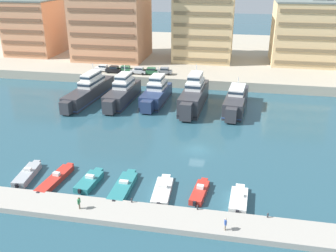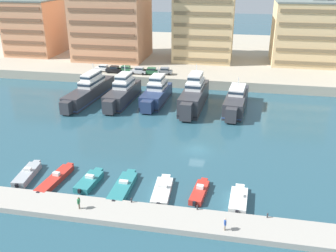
{
  "view_description": "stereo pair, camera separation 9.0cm",
  "coord_description": "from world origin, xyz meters",
  "px_view_note": "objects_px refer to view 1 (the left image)",
  "views": [
    {
      "loc": [
        5.59,
        -55.23,
        27.79
      ],
      "look_at": [
        -5.48,
        3.05,
        2.5
      ],
      "focal_mm": 40.0,
      "sensor_mm": 36.0,
      "label": 1
    },
    {
      "loc": [
        5.68,
        -55.22,
        27.79
      ],
      "look_at": [
        -5.48,
        3.05,
        2.5
      ],
      "focal_mm": 40.0,
      "sensor_mm": 36.0,
      "label": 2
    }
  ],
  "objects_px": {
    "motorboat_teal_mid_left": "(90,181)",
    "pedestrian_near_edge": "(79,202)",
    "motorboat_white_mid_right": "(239,200)",
    "car_white_far_left": "(103,68)",
    "car_green_mid_left": "(125,69)",
    "car_green_center": "(151,71)",
    "motorboat_grey_far_left": "(28,174)",
    "motorboat_red_left": "(55,179)",
    "car_grey_center_right": "(164,71)",
    "yacht_navy_mid_left": "(156,93)",
    "motorboat_white_center": "(163,190)",
    "yacht_charcoal_center": "(236,101)",
    "motorboat_red_center_right": "(200,192)",
    "motorboat_teal_center_left": "(123,186)",
    "car_black_left": "(114,69)",
    "yacht_charcoal_left": "(122,92)",
    "yacht_charcoal_far_left": "(89,90)",
    "car_silver_center_left": "(139,70)",
    "yacht_charcoal_center_left": "(194,95)",
    "pedestrian_mid_deck": "(225,223)"
  },
  "relations": [
    {
      "from": "car_green_mid_left",
      "to": "car_green_center",
      "type": "xyz_separation_m",
      "value": [
        7.02,
        -0.59,
        0.0
      ]
    },
    {
      "from": "yacht_charcoal_center",
      "to": "car_black_left",
      "type": "bearing_deg",
      "value": 154.25
    },
    {
      "from": "motorboat_red_left",
      "to": "motorboat_white_center",
      "type": "distance_m",
      "value": 15.35
    },
    {
      "from": "car_white_far_left",
      "to": "car_green_center",
      "type": "distance_m",
      "value": 13.16
    },
    {
      "from": "car_grey_center_right",
      "to": "car_white_far_left",
      "type": "bearing_deg",
      "value": -179.54
    },
    {
      "from": "motorboat_white_mid_right",
      "to": "car_silver_center_left",
      "type": "xyz_separation_m",
      "value": [
        -26.29,
        49.88,
        2.8
      ]
    },
    {
      "from": "motorboat_red_left",
      "to": "motorboat_teal_center_left",
      "type": "xyz_separation_m",
      "value": [
        9.93,
        -0.09,
        0.0
      ]
    },
    {
      "from": "car_silver_center_left",
      "to": "pedestrian_near_edge",
      "type": "relative_size",
      "value": 2.56
    },
    {
      "from": "yacht_charcoal_center_left",
      "to": "car_white_far_left",
      "type": "relative_size",
      "value": 4.54
    },
    {
      "from": "yacht_navy_mid_left",
      "to": "motorboat_teal_mid_left",
      "type": "bearing_deg",
      "value": -92.95
    },
    {
      "from": "motorboat_red_left",
      "to": "car_grey_center_right",
      "type": "xyz_separation_m",
      "value": [
        5.55,
        50.28,
        2.88
      ]
    },
    {
      "from": "yacht_charcoal_center",
      "to": "motorboat_red_center_right",
      "type": "distance_m",
      "value": 33.79
    },
    {
      "from": "motorboat_teal_mid_left",
      "to": "pedestrian_near_edge",
      "type": "height_order",
      "value": "pedestrian_near_edge"
    },
    {
      "from": "motorboat_white_mid_right",
      "to": "car_grey_center_right",
      "type": "relative_size",
      "value": 1.56
    },
    {
      "from": "motorboat_red_center_right",
      "to": "car_silver_center_left",
      "type": "height_order",
      "value": "car_silver_center_left"
    },
    {
      "from": "motorboat_teal_mid_left",
      "to": "motorboat_red_center_right",
      "type": "xyz_separation_m",
      "value": [
        15.34,
        0.11,
        -0.0
      ]
    },
    {
      "from": "yacht_navy_mid_left",
      "to": "motorboat_grey_far_left",
      "type": "xyz_separation_m",
      "value": [
        -11.16,
        -34.91,
        -1.6
      ]
    },
    {
      "from": "motorboat_grey_far_left",
      "to": "car_green_center",
      "type": "xyz_separation_m",
      "value": [
        6.68,
        49.19,
        2.8
      ]
    },
    {
      "from": "motorboat_grey_far_left",
      "to": "car_grey_center_right",
      "type": "xyz_separation_m",
      "value": [
        10.0,
        49.92,
        2.8
      ]
    },
    {
      "from": "motorboat_red_center_right",
      "to": "pedestrian_mid_deck",
      "type": "xyz_separation_m",
      "value": [
        3.65,
        -7.65,
        1.26
      ]
    },
    {
      "from": "yacht_charcoal_far_left",
      "to": "pedestrian_near_edge",
      "type": "xyz_separation_m",
      "value": [
        14.97,
        -40.97,
        -0.39
      ]
    },
    {
      "from": "yacht_charcoal_center",
      "to": "motorboat_white_mid_right",
      "type": "bearing_deg",
      "value": -88.0
    },
    {
      "from": "motorboat_teal_mid_left",
      "to": "car_grey_center_right",
      "type": "relative_size",
      "value": 1.56
    },
    {
      "from": "motorboat_grey_far_left",
      "to": "car_silver_center_left",
      "type": "distance_m",
      "value": 49.28
    },
    {
      "from": "yacht_charcoal_far_left",
      "to": "motorboat_white_mid_right",
      "type": "bearing_deg",
      "value": -45.92
    },
    {
      "from": "motorboat_white_mid_right",
      "to": "pedestrian_near_edge",
      "type": "height_order",
      "value": "pedestrian_near_edge"
    },
    {
      "from": "yacht_charcoal_center",
      "to": "car_white_far_left",
      "type": "height_order",
      "value": "yacht_charcoal_center"
    },
    {
      "from": "yacht_charcoal_left",
      "to": "car_grey_center_right",
      "type": "xyz_separation_m",
      "value": [
        6.23,
        16.1,
        1.07
      ]
    },
    {
      "from": "car_black_left",
      "to": "pedestrian_mid_deck",
      "type": "distance_m",
      "value": 64.75
    },
    {
      "from": "motorboat_white_mid_right",
      "to": "yacht_charcoal_center_left",
      "type": "bearing_deg",
      "value": 106.33
    },
    {
      "from": "motorboat_teal_mid_left",
      "to": "motorboat_white_center",
      "type": "distance_m",
      "value": 10.43
    },
    {
      "from": "yacht_navy_mid_left",
      "to": "motorboat_grey_far_left",
      "type": "distance_m",
      "value": 36.68
    },
    {
      "from": "pedestrian_near_edge",
      "to": "car_white_far_left",
      "type": "bearing_deg",
      "value": 107.01
    },
    {
      "from": "motorboat_grey_far_left",
      "to": "motorboat_red_left",
      "type": "bearing_deg",
      "value": -4.59
    },
    {
      "from": "yacht_navy_mid_left",
      "to": "pedestrian_mid_deck",
      "type": "relative_size",
      "value": 9.99
    },
    {
      "from": "motorboat_grey_far_left",
      "to": "car_black_left",
      "type": "xyz_separation_m",
      "value": [
        -3.2,
        49.05,
        2.8
      ]
    },
    {
      "from": "motorboat_grey_far_left",
      "to": "motorboat_white_mid_right",
      "type": "relative_size",
      "value": 1.11
    },
    {
      "from": "motorboat_red_center_right",
      "to": "car_green_center",
      "type": "height_order",
      "value": "car_green_center"
    },
    {
      "from": "motorboat_red_left",
      "to": "car_silver_center_left",
      "type": "bearing_deg",
      "value": 91.1
    },
    {
      "from": "yacht_charcoal_center_left",
      "to": "motorboat_white_center",
      "type": "xyz_separation_m",
      "value": [
        0.1,
        -34.0,
        -2.21
      ]
    },
    {
      "from": "motorboat_teal_center_left",
      "to": "motorboat_red_center_right",
      "type": "relative_size",
      "value": 1.31
    },
    {
      "from": "motorboat_teal_mid_left",
      "to": "car_green_center",
      "type": "height_order",
      "value": "car_green_center"
    },
    {
      "from": "yacht_navy_mid_left",
      "to": "pedestrian_mid_deck",
      "type": "height_order",
      "value": "yacht_navy_mid_left"
    },
    {
      "from": "pedestrian_near_edge",
      "to": "motorboat_red_center_right",
      "type": "bearing_deg",
      "value": 26.49
    },
    {
      "from": "car_green_mid_left",
      "to": "motorboat_red_center_right",
      "type": "bearing_deg",
      "value": -63.2
    },
    {
      "from": "motorboat_grey_far_left",
      "to": "car_green_mid_left",
      "type": "xyz_separation_m",
      "value": [
        -0.33,
        49.77,
        2.8
      ]
    },
    {
      "from": "yacht_navy_mid_left",
      "to": "motorboat_grey_far_left",
      "type": "height_order",
      "value": "yacht_navy_mid_left"
    },
    {
      "from": "motorboat_white_mid_right",
      "to": "car_black_left",
      "type": "height_order",
      "value": "car_black_left"
    },
    {
      "from": "motorboat_white_center",
      "to": "yacht_charcoal_center",
      "type": "bearing_deg",
      "value": 75.54
    },
    {
      "from": "yacht_charcoal_far_left",
      "to": "motorboat_teal_center_left",
      "type": "height_order",
      "value": "yacht_charcoal_far_left"
    }
  ]
}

